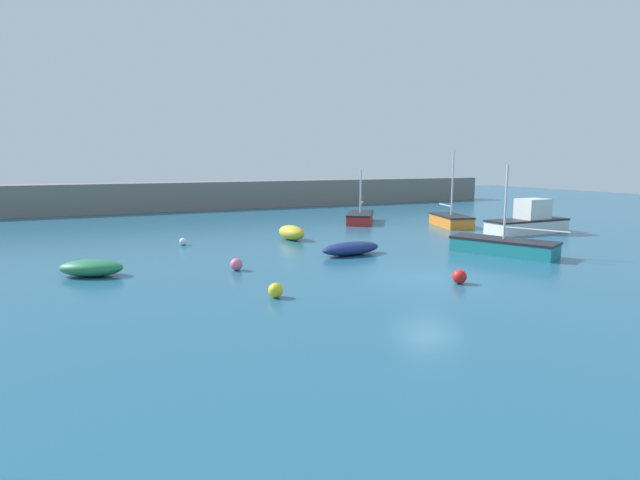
{
  "coord_description": "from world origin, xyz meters",
  "views": [
    {
      "loc": [
        -12.32,
        -16.25,
        4.74
      ],
      "look_at": [
        -0.99,
        8.46,
        0.43
      ],
      "focal_mm": 28.0,
      "sensor_mm": 36.0,
      "label": 1
    }
  ],
  "objects_px": {
    "sailboat_twin_hulled": "(360,217)",
    "mooring_buoy_yellow": "(276,290)",
    "open_tender_yellow": "(91,268)",
    "mooring_buoy_white": "(183,242)",
    "sailboat_tall_mast": "(451,220)",
    "motorboat_grey_hull": "(529,221)",
    "mooring_buoy_red": "(459,277)",
    "rowboat_white_midwater": "(351,248)",
    "fishing_dinghy_green": "(292,233)",
    "sailboat_short_mast": "(503,246)",
    "mooring_buoy_pink": "(236,264)"
  },
  "relations": [
    {
      "from": "sailboat_twin_hulled",
      "to": "mooring_buoy_yellow",
      "type": "bearing_deg",
      "value": -3.69
    },
    {
      "from": "open_tender_yellow",
      "to": "mooring_buoy_white",
      "type": "xyz_separation_m",
      "value": [
        4.77,
        6.24,
        -0.14
      ]
    },
    {
      "from": "sailboat_tall_mast",
      "to": "motorboat_grey_hull",
      "type": "bearing_deg",
      "value": 43.74
    },
    {
      "from": "mooring_buoy_red",
      "to": "motorboat_grey_hull",
      "type": "bearing_deg",
      "value": 34.23
    },
    {
      "from": "mooring_buoy_white",
      "to": "mooring_buoy_yellow",
      "type": "xyz_separation_m",
      "value": [
        1.09,
        -12.57,
        0.05
      ]
    },
    {
      "from": "motorboat_grey_hull",
      "to": "mooring_buoy_red",
      "type": "height_order",
      "value": "motorboat_grey_hull"
    },
    {
      "from": "mooring_buoy_white",
      "to": "sailboat_twin_hulled",
      "type": "bearing_deg",
      "value": 19.36
    },
    {
      "from": "sailboat_tall_mast",
      "to": "mooring_buoy_white",
      "type": "height_order",
      "value": "sailboat_tall_mast"
    },
    {
      "from": "motorboat_grey_hull",
      "to": "rowboat_white_midwater",
      "type": "distance_m",
      "value": 14.7
    },
    {
      "from": "fishing_dinghy_green",
      "to": "rowboat_white_midwater",
      "type": "distance_m",
      "value": 6.0
    },
    {
      "from": "fishing_dinghy_green",
      "to": "sailboat_short_mast",
      "type": "relative_size",
      "value": 0.45
    },
    {
      "from": "open_tender_yellow",
      "to": "fishing_dinghy_green",
      "type": "bearing_deg",
      "value": 51.22
    },
    {
      "from": "rowboat_white_midwater",
      "to": "motorboat_grey_hull",
      "type": "bearing_deg",
      "value": 2.95
    },
    {
      "from": "open_tender_yellow",
      "to": "mooring_buoy_white",
      "type": "relative_size",
      "value": 6.89
    },
    {
      "from": "open_tender_yellow",
      "to": "mooring_buoy_red",
      "type": "height_order",
      "value": "open_tender_yellow"
    },
    {
      "from": "open_tender_yellow",
      "to": "mooring_buoy_red",
      "type": "bearing_deg",
      "value": -5.15
    },
    {
      "from": "mooring_buoy_yellow",
      "to": "rowboat_white_midwater",
      "type": "bearing_deg",
      "value": 44.13
    },
    {
      "from": "motorboat_grey_hull",
      "to": "sailboat_twin_hulled",
      "type": "distance_m",
      "value": 12.1
    },
    {
      "from": "sailboat_tall_mast",
      "to": "open_tender_yellow",
      "type": "relative_size",
      "value": 1.86
    },
    {
      "from": "mooring_buoy_white",
      "to": "fishing_dinghy_green",
      "type": "bearing_deg",
      "value": -5.59
    },
    {
      "from": "mooring_buoy_white",
      "to": "mooring_buoy_pink",
      "type": "distance_m",
      "value": 7.77
    },
    {
      "from": "open_tender_yellow",
      "to": "mooring_buoy_yellow",
      "type": "height_order",
      "value": "open_tender_yellow"
    },
    {
      "from": "open_tender_yellow",
      "to": "sailboat_short_mast",
      "type": "bearing_deg",
      "value": 14.35
    },
    {
      "from": "sailboat_twin_hulled",
      "to": "mooring_buoy_red",
      "type": "xyz_separation_m",
      "value": [
        -6.03,
        -18.69,
        -0.14
      ]
    },
    {
      "from": "motorboat_grey_hull",
      "to": "open_tender_yellow",
      "type": "relative_size",
      "value": 2.04
    },
    {
      "from": "sailboat_twin_hulled",
      "to": "sailboat_short_mast",
      "type": "bearing_deg",
      "value": 33.86
    },
    {
      "from": "fishing_dinghy_green",
      "to": "sailboat_tall_mast",
      "type": "distance_m",
      "value": 13.01
    },
    {
      "from": "mooring_buoy_pink",
      "to": "motorboat_grey_hull",
      "type": "bearing_deg",
      "value": 8.88
    },
    {
      "from": "sailboat_twin_hulled",
      "to": "mooring_buoy_white",
      "type": "xyz_separation_m",
      "value": [
        -14.32,
        -5.03,
        -0.21
      ]
    },
    {
      "from": "rowboat_white_midwater",
      "to": "sailboat_short_mast",
      "type": "bearing_deg",
      "value": -28.78
    },
    {
      "from": "fishing_dinghy_green",
      "to": "mooring_buoy_red",
      "type": "relative_size",
      "value": 4.47
    },
    {
      "from": "mooring_buoy_yellow",
      "to": "mooring_buoy_pink",
      "type": "bearing_deg",
      "value": 90.97
    },
    {
      "from": "motorboat_grey_hull",
      "to": "open_tender_yellow",
      "type": "xyz_separation_m",
      "value": [
        -26.61,
        -1.79,
        -0.44
      ]
    },
    {
      "from": "motorboat_grey_hull",
      "to": "mooring_buoy_red",
      "type": "xyz_separation_m",
      "value": [
        -13.55,
        -9.22,
        -0.5
      ]
    },
    {
      "from": "sailboat_tall_mast",
      "to": "sailboat_short_mast",
      "type": "relative_size",
      "value": 0.98
    },
    {
      "from": "sailboat_short_mast",
      "to": "mooring_buoy_pink",
      "type": "xyz_separation_m",
      "value": [
        -13.47,
        1.97,
        -0.15
      ]
    },
    {
      "from": "fishing_dinghy_green",
      "to": "mooring_buoy_red",
      "type": "distance_m",
      "value": 13.18
    },
    {
      "from": "sailboat_short_mast",
      "to": "mooring_buoy_yellow",
      "type": "height_order",
      "value": "sailboat_short_mast"
    },
    {
      "from": "fishing_dinghy_green",
      "to": "sailboat_short_mast",
      "type": "xyz_separation_m",
      "value": [
        8.11,
        -9.05,
        -0.02
      ]
    },
    {
      "from": "sailboat_twin_hulled",
      "to": "mooring_buoy_pink",
      "type": "xyz_separation_m",
      "value": [
        -13.31,
        -12.73,
        -0.15
      ]
    },
    {
      "from": "mooring_buoy_pink",
      "to": "mooring_buoy_red",
      "type": "height_order",
      "value": "mooring_buoy_red"
    },
    {
      "from": "sailboat_tall_mast",
      "to": "mooring_buoy_pink",
      "type": "distance_m",
      "value": 20.04
    },
    {
      "from": "open_tender_yellow",
      "to": "sailboat_short_mast",
      "type": "distance_m",
      "value": 19.55
    },
    {
      "from": "rowboat_white_midwater",
      "to": "sailboat_twin_hulled",
      "type": "bearing_deg",
      "value": 53.46
    },
    {
      "from": "mooring_buoy_red",
      "to": "open_tender_yellow",
      "type": "bearing_deg",
      "value": 150.38
    },
    {
      "from": "mooring_buoy_yellow",
      "to": "mooring_buoy_red",
      "type": "relative_size",
      "value": 0.93
    },
    {
      "from": "sailboat_twin_hulled",
      "to": "mooring_buoy_yellow",
      "type": "distance_m",
      "value": 22.02
    },
    {
      "from": "sailboat_short_mast",
      "to": "mooring_buoy_red",
      "type": "bearing_deg",
      "value": 97.72
    },
    {
      "from": "fishing_dinghy_green",
      "to": "rowboat_white_midwater",
      "type": "bearing_deg",
      "value": -0.4
    },
    {
      "from": "motorboat_grey_hull",
      "to": "mooring_buoy_pink",
      "type": "relative_size",
      "value": 11.03
    }
  ]
}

